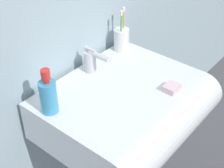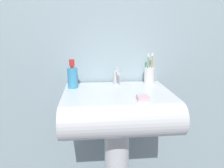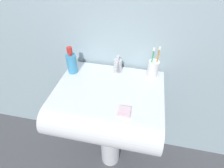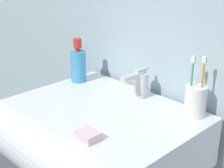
{
  "view_description": "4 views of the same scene",
  "coord_description": "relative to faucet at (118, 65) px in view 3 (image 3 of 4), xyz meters",
  "views": [
    {
      "loc": [
        -0.84,
        -0.65,
        1.64
      ],
      "look_at": [
        -0.02,
        0.01,
        0.87
      ],
      "focal_mm": 55.0,
      "sensor_mm": 36.0,
      "label": 1
    },
    {
      "loc": [
        -0.15,
        -1.21,
        1.21
      ],
      "look_at": [
        -0.03,
        0.01,
        0.89
      ],
      "focal_mm": 35.0,
      "sensor_mm": 36.0,
      "label": 2
    },
    {
      "loc": [
        0.17,
        -0.73,
        1.52
      ],
      "look_at": [
        0.01,
        0.01,
        0.87
      ],
      "focal_mm": 28.0,
      "sensor_mm": 36.0,
      "label": 3
    },
    {
      "loc": [
        0.76,
        -0.7,
        1.34
      ],
      "look_at": [
        0.02,
        0.01,
        0.94
      ],
      "focal_mm": 55.0,
      "sensor_mm": 36.0,
      "label": 4
    }
  ],
  "objects": [
    {
      "name": "wall_back",
      "position": [
        -0.02,
        0.11,
        0.3
      ],
      "size": [
        5.0,
        0.05,
        2.4
      ],
      "primitive_type": "cube",
      "color": "#9EB7C1",
      "rests_on": "ground"
    },
    {
      "name": "soap_bottle",
      "position": [
        -0.28,
        -0.05,
        0.02
      ],
      "size": [
        0.06,
        0.06,
        0.18
      ],
      "color": "#3F99CC",
      "rests_on": "sink_basin"
    },
    {
      "name": "ground_plane",
      "position": [
        -0.02,
        -0.15,
        -0.9
      ],
      "size": [
        6.0,
        6.0,
        0.0
      ],
      "primitive_type": "plane",
      "color": "#4C4C51",
      "rests_on": "ground"
    },
    {
      "name": "sink_pedestal",
      "position": [
        -0.02,
        -0.15,
        -0.56
      ],
      "size": [
        0.15,
        0.15,
        0.67
      ],
      "primitive_type": "cylinder",
      "color": "white",
      "rests_on": "ground"
    },
    {
      "name": "toothbrush_cup",
      "position": [
        0.22,
        0.02,
        -0.0
      ],
      "size": [
        0.07,
        0.07,
        0.2
      ],
      "color": "white",
      "rests_on": "sink_basin"
    },
    {
      "name": "sink_basin",
      "position": [
        -0.02,
        -0.21,
        -0.14
      ],
      "size": [
        0.62,
        0.52,
        0.17
      ],
      "color": "white",
      "rests_on": "sink_pedestal"
    },
    {
      "name": "bar_soap",
      "position": [
        0.1,
        -0.32,
        -0.04
      ],
      "size": [
        0.06,
        0.05,
        0.02
      ],
      "primitive_type": "cube",
      "color": "silver",
      "rests_on": "sink_basin"
    },
    {
      "name": "faucet",
      "position": [
        0.0,
        0.0,
        0.0
      ],
      "size": [
        0.05,
        0.13,
        0.11
      ],
      "color": "silver",
      "rests_on": "sink_basin"
    }
  ]
}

